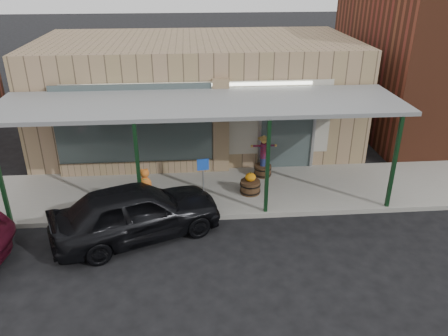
{
  "coord_description": "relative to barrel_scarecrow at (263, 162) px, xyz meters",
  "views": [
    {
      "loc": [
        -0.32,
        -8.84,
        6.81
      ],
      "look_at": [
        0.61,
        2.6,
        1.39
      ],
      "focal_mm": 35.0,
      "sensor_mm": 36.0,
      "label": 1
    }
  ],
  "objects": [
    {
      "name": "ground",
      "position": [
        -2.1,
        -4.52,
        -0.65
      ],
      "size": [
        120.0,
        120.0,
        0.0
      ],
      "primitive_type": "plane",
      "color": "black",
      "rests_on": "ground"
    },
    {
      "name": "barrel_pumpkin",
      "position": [
        -0.6,
        -1.21,
        -0.24
      ],
      "size": [
        0.81,
        0.81,
        0.74
      ],
      "rotation": [
        0.0,
        0.0,
        0.36
      ],
      "color": "#49311D",
      "rests_on": "sidewalk"
    },
    {
      "name": "handicap_sign",
      "position": [
        -2.11,
        -2.12,
        0.55
      ],
      "size": [
        0.34,
        0.07,
        1.63
      ],
      "rotation": [
        0.0,
        0.0,
        0.15
      ],
      "color": "gray",
      "rests_on": "sidewalk"
    },
    {
      "name": "awning",
      "position": [
        -2.1,
        -0.96,
        2.36
      ],
      "size": [
        12.0,
        3.0,
        3.04
      ],
      "color": "slate",
      "rests_on": "ground"
    },
    {
      "name": "sidewalk",
      "position": [
        -2.1,
        -0.92,
        -0.58
      ],
      "size": [
        40.0,
        3.2,
        0.15
      ],
      "primitive_type": "cube",
      "color": "gray",
      "rests_on": "ground"
    },
    {
      "name": "storefront",
      "position": [
        -2.1,
        3.64,
        1.44
      ],
      "size": [
        12.0,
        6.25,
        4.2
      ],
      "color": "#97795C",
      "rests_on": "ground"
    },
    {
      "name": "parked_sedan",
      "position": [
        -3.94,
        -3.14,
        0.12
      ],
      "size": [
        4.86,
        3.36,
        1.6
      ],
      "rotation": [
        0.0,
        0.0,
        1.95
      ],
      "color": "black",
      "rests_on": "ground"
    },
    {
      "name": "barrel_scarecrow",
      "position": [
        0.0,
        0.0,
        0.0
      ],
      "size": [
        0.9,
        0.66,
        1.48
      ],
      "rotation": [
        0.0,
        0.0,
        0.17
      ],
      "color": "#49311D",
      "rests_on": "sidewalk"
    },
    {
      "name": "block_buildings_near",
      "position": [
        -0.09,
        4.68,
        3.11
      ],
      "size": [
        61.0,
        8.0,
        8.0
      ],
      "color": "brown",
      "rests_on": "ground"
    }
  ]
}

